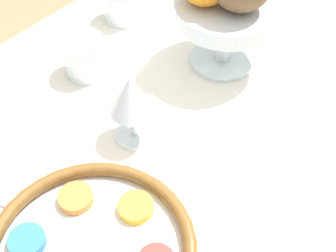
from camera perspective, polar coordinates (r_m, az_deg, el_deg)
The scene contains 6 objects.
dining_table at distance 1.09m, azimuth 6.28°, elevation -13.21°, with size 1.52×0.96×0.75m.
seder_plate at distance 0.64m, azimuth -9.40°, elevation -14.95°, with size 0.28×0.28×0.03m.
wine_glass at distance 0.70m, azimuth -4.55°, elevation 3.56°, with size 0.07×0.07×0.13m.
fruit_stand at distance 0.84m, azimuth 7.13°, elevation 13.02°, with size 0.18×0.18×0.13m.
cup_near at distance 0.98m, azimuth -5.62°, elevation 14.68°, with size 0.08×0.08×0.07m.
cup_mid at distance 0.86m, azimuth -10.11°, elevation 8.37°, with size 0.08×0.08×0.07m.
Camera 1 is at (-0.46, -0.24, 1.33)m, focal length 50.00 mm.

